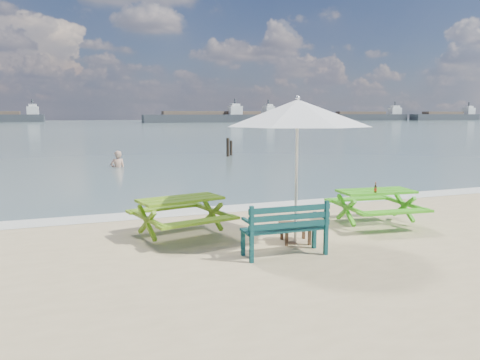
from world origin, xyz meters
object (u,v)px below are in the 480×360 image
object	(u,v)px
park_bench	(284,239)
side_table	(295,233)
beer_bottle	(375,189)
picnic_table_left	(181,218)
swimmer	(118,171)
patio_umbrella	(297,113)
picnic_table_right	(376,208)

from	to	relation	value
park_bench	side_table	distance (m)	0.89
side_table	beer_bottle	bearing A→B (deg)	10.20
picnic_table_left	swimmer	bearing A→B (deg)	89.75
picnic_table_left	patio_umbrella	world-z (taller)	patio_umbrella
picnic_table_left	side_table	size ratio (longest dim) A/B	3.26
park_bench	patio_umbrella	xyz separation A→B (m)	(0.57, 0.68, 2.22)
picnic_table_left	side_table	distance (m)	2.34
beer_bottle	picnic_table_right	bearing A→B (deg)	50.34
picnic_table_left	park_bench	bearing A→B (deg)	-52.59
picnic_table_right	beer_bottle	xyz separation A→B (m)	(-0.23, -0.28, 0.49)
patio_umbrella	beer_bottle	world-z (taller)	patio_umbrella
side_table	beer_bottle	distance (m)	2.25
beer_bottle	swimmer	xyz separation A→B (m)	(-4.05, 13.98, -1.04)
beer_bottle	side_table	bearing A→B (deg)	-169.80
park_bench	swimmer	size ratio (longest dim) A/B	0.81
picnic_table_left	beer_bottle	xyz separation A→B (m)	(4.11, -0.81, 0.49)
picnic_table_left	beer_bottle	bearing A→B (deg)	-11.19
picnic_table_left	picnic_table_right	distance (m)	4.37
side_table	beer_bottle	size ratio (longest dim) A/B	2.93
picnic_table_right	side_table	size ratio (longest dim) A/B	2.98
picnic_table_right	swimmer	xyz separation A→B (m)	(-4.28, 13.70, -0.55)
picnic_table_right	side_table	bearing A→B (deg)	-164.30
picnic_table_left	park_bench	distance (m)	2.36
beer_bottle	swimmer	bearing A→B (deg)	106.16
picnic_table_right	park_bench	distance (m)	3.20
picnic_table_left	patio_umbrella	bearing A→B (deg)	-30.84
park_bench	swimmer	bearing A→B (deg)	95.22
patio_umbrella	swimmer	size ratio (longest dim) A/B	1.78
picnic_table_right	swimmer	bearing A→B (deg)	107.36
patio_umbrella	picnic_table_left	bearing A→B (deg)	149.16
side_table	swimmer	world-z (taller)	swimmer
swimmer	park_bench	bearing A→B (deg)	-84.78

